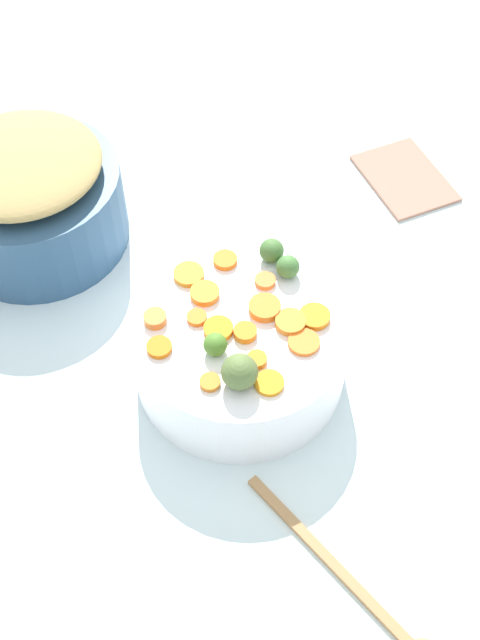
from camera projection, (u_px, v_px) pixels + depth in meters
tabletop at (230, 382)px, 1.04m from camera, size 2.40×2.40×0.02m
serving_bowl_carrots at (240, 349)px, 1.00m from camera, size 0.27×0.27×0.10m
metal_pot at (33, 207)px, 1.14m from camera, size 0.27×0.27×0.12m
stuffing_mound at (20, 163)px, 1.07m from camera, size 0.22×0.22×0.04m
carrot_slice_0 at (219, 328)px, 0.95m from camera, size 0.05×0.05×0.01m
carrot_slice_1 at (159, 347)px, 0.94m from camera, size 0.04×0.04×0.01m
carrot_slice_2 at (303, 345)px, 0.94m from camera, size 0.05×0.05×0.01m
carrot_slice_3 at (225, 260)px, 1.02m from camera, size 0.04×0.04×0.01m
carrot_slice_4 at (265, 308)px, 0.97m from camera, size 0.05×0.05×0.01m
carrot_slice_5 at (197, 318)px, 0.96m from camera, size 0.04×0.04×0.01m
carrot_slice_6 at (257, 360)px, 0.92m from camera, size 0.03×0.03×0.01m
carrot_slice_7 at (210, 382)px, 0.91m from camera, size 0.03×0.03×0.01m
carrot_slice_8 at (245, 333)px, 0.95m from camera, size 0.03×0.03×0.01m
carrot_slice_9 at (265, 281)px, 1.00m from camera, size 0.03×0.03×0.01m
carrot_slice_10 at (269, 383)px, 0.91m from camera, size 0.04×0.04×0.01m
carrot_slice_11 at (189, 274)px, 1.00m from camera, size 0.05×0.05×0.01m
carrot_slice_12 at (290, 322)px, 0.96m from camera, size 0.04×0.04×0.01m
carrot_slice_13 at (156, 316)px, 0.96m from camera, size 0.03×0.03×0.01m
carrot_slice_14 at (205, 293)px, 0.98m from camera, size 0.05×0.05×0.01m
carrot_slice_15 at (315, 317)px, 0.96m from camera, size 0.05×0.05×0.01m
brussels_sprout_0 at (288, 267)px, 1.00m from camera, size 0.03×0.03×0.03m
brussels_sprout_1 at (215, 344)px, 0.92m from camera, size 0.03×0.03×0.03m
brussels_sprout_2 at (240, 372)px, 0.89m from camera, size 0.04×0.04×0.04m
brussels_sprout_3 at (272, 251)px, 1.01m from camera, size 0.03×0.03×0.03m
wooden_spoon at (392, 625)px, 0.84m from camera, size 0.22×0.27×0.01m
dish_towel at (405, 178)px, 1.26m from camera, size 0.20×0.18×0.01m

